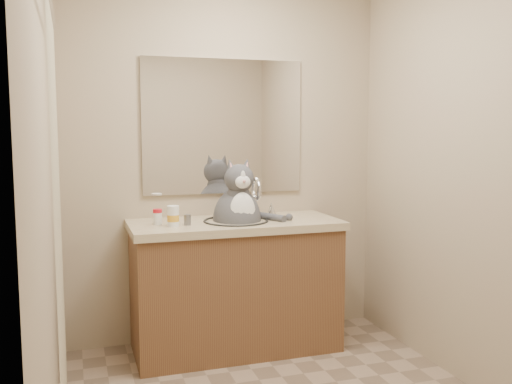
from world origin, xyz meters
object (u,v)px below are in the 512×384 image
Objects in this scene: cat at (238,215)px; pill_bottle_redcap at (158,217)px; pill_bottle_orange at (173,216)px; grey_canister at (187,220)px.

pill_bottle_redcap is at bearing 177.46° from cat.
pill_bottle_orange is at bearing -47.43° from pill_bottle_redcap.
cat is 0.35m from grey_canister.
pill_bottle_orange is at bearing -171.16° from cat.
pill_bottle_orange reaches higher than grey_canister.
cat is 4.91× the size of pill_bottle_orange.
grey_canister is (0.17, -0.08, -0.02)m from pill_bottle_redcap.
pill_bottle_redcap is at bearing 132.57° from pill_bottle_orange.
cat reaches higher than pill_bottle_orange.
grey_canister is at bearing 7.70° from pill_bottle_orange.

